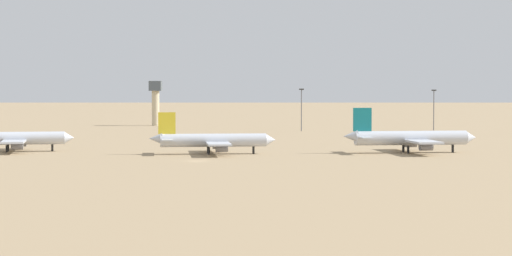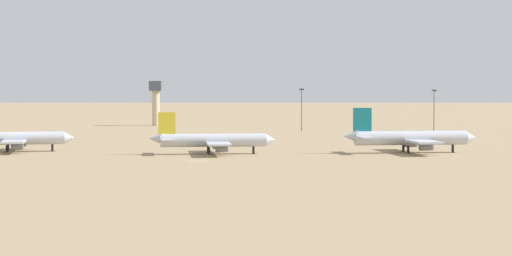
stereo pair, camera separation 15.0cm
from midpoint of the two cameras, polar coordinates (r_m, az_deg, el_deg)
ground at (r=217.34m, az=-3.54°, el=-1.96°), size 4000.00×4000.00×0.00m
ridge_west at (r=1376.36m, az=-12.86°, el=3.72°), size 317.46×270.88×96.60m
ridge_center at (r=1402.71m, az=3.13°, el=4.31°), size 319.21×245.25×123.87m
ridge_east at (r=1418.94m, az=14.18°, el=3.59°), size 301.47×270.23×92.62m
parked_jet_white_1 at (r=255.53m, az=-14.24°, el=-0.60°), size 31.62×27.04×10.50m
parked_jet_yellow_2 at (r=239.21m, az=-2.59°, el=-0.73°), size 31.52×26.75×10.41m
parked_jet_teal_3 at (r=246.38m, az=9.07°, el=-0.59°), size 34.52×29.39×11.42m
control_tower at (r=414.91m, az=-5.92°, el=1.73°), size 5.20×5.20×19.10m
light_pole_west at (r=361.94m, az=2.72°, el=1.27°), size 1.80×0.50×15.96m
light_pole_east at (r=373.25m, az=10.47°, el=1.23°), size 1.80×0.50×15.55m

